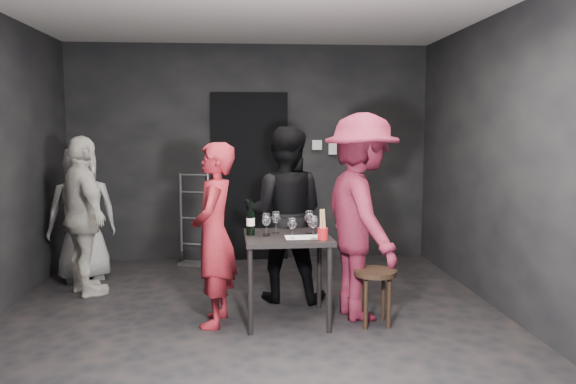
{
  "coord_description": "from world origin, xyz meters",
  "views": [
    {
      "loc": [
        -0.04,
        -4.61,
        1.65
      ],
      "look_at": [
        0.32,
        0.25,
        1.1
      ],
      "focal_mm": 35.0,
      "sensor_mm": 36.0,
      "label": 1
    }
  ],
  "objects": [
    {
      "name": "man_maroon",
      "position": [
        0.95,
        0.14,
        1.06
      ],
      "size": [
        0.88,
        1.47,
        2.13
      ],
      "primitive_type": "imported",
      "rotation": [
        0.0,
        0.0,
        1.76
      ],
      "color": "maroon",
      "rests_on": "floor"
    },
    {
      "name": "doorway",
      "position": [
        0.0,
        2.44,
        1.05
      ],
      "size": [
        0.95,
        0.1,
        2.1
      ],
      "primitive_type": "cube",
      "color": "black",
      "rests_on": "ground"
    },
    {
      "name": "wine_glass_c",
      "position": [
        0.21,
        0.17,
        0.86
      ],
      "size": [
        0.09,
        0.09,
        0.21
      ],
      "primitive_type": null,
      "rotation": [
        0.0,
        0.0,
        0.07
      ],
      "color": "white",
      "rests_on": "tasting_table"
    },
    {
      "name": "server_red",
      "position": [
        -0.32,
        0.04,
        0.79
      ],
      "size": [
        0.45,
        0.62,
        1.58
      ],
      "primitive_type": "imported",
      "rotation": [
        0.0,
        0.0,
        -1.69
      ],
      "color": "maroon",
      "rests_on": "floor"
    },
    {
      "name": "wine_glass_f",
      "position": [
        0.49,
        0.13,
        0.86
      ],
      "size": [
        0.1,
        0.1,
        0.22
      ],
      "primitive_type": null,
      "rotation": [
        0.0,
        0.0,
        0.29
      ],
      "color": "white",
      "rests_on": "tasting_table"
    },
    {
      "name": "wine_glass_d",
      "position": [
        0.33,
        -0.08,
        0.85
      ],
      "size": [
        0.08,
        0.08,
        0.19
      ],
      "primitive_type": null,
      "rotation": [
        0.0,
        0.0,
        0.16
      ],
      "color": "white",
      "rests_on": "tasting_table"
    },
    {
      "name": "bystander_grey",
      "position": [
        -1.82,
        1.54,
        0.74
      ],
      "size": [
        0.82,
        0.66,
        1.47
      ],
      "primitive_type": "imported",
      "rotation": [
        0.0,
        0.0,
        3.57
      ],
      "color": "gray",
      "rests_on": "floor"
    },
    {
      "name": "wall_back",
      "position": [
        0.0,
        2.5,
        1.35
      ],
      "size": [
        4.5,
        0.04,
        2.7
      ],
      "primitive_type": "cube",
      "color": "black",
      "rests_on": "ground"
    },
    {
      "name": "woman_black",
      "position": [
        0.32,
        0.7,
        0.93
      ],
      "size": [
        0.99,
        0.67,
        1.86
      ],
      "primitive_type": "imported",
      "rotation": [
        0.0,
        0.0,
        2.93
      ],
      "color": "black",
      "rests_on": "floor"
    },
    {
      "name": "wall_right",
      "position": [
        2.25,
        0.0,
        1.35
      ],
      "size": [
        0.04,
        5.0,
        2.7
      ],
      "primitive_type": "cube",
      "color": "black",
      "rests_on": "ground"
    },
    {
      "name": "wine_glass_e",
      "position": [
        0.5,
        -0.1,
        0.86
      ],
      "size": [
        0.11,
        0.11,
        0.21
      ],
      "primitive_type": null,
      "rotation": [
        0.0,
        0.0,
        -0.38
      ],
      "color": "white",
      "rests_on": "tasting_table"
    },
    {
      "name": "bystander_cream",
      "position": [
        -1.65,
        1.0,
        0.84
      ],
      "size": [
        0.95,
        1.07,
        1.68
      ],
      "primitive_type": "imported",
      "rotation": [
        0.0,
        0.0,
        2.19
      ],
      "color": "beige",
      "rests_on": "floor"
    },
    {
      "name": "hand_truck",
      "position": [
        -0.68,
        2.25,
        0.21
      ],
      "size": [
        0.37,
        0.32,
        1.11
      ],
      "rotation": [
        0.0,
        0.0,
        -0.32
      ],
      "color": "#B2B2B7",
      "rests_on": "floor"
    },
    {
      "name": "stool",
      "position": [
        1.03,
        -0.07,
        0.38
      ],
      "size": [
        0.36,
        0.36,
        0.47
      ],
      "rotation": [
        0.0,
        0.0,
        -0.13
      ],
      "color": "black",
      "rests_on": "floor"
    },
    {
      "name": "floor",
      "position": [
        0.0,
        0.0,
        0.0
      ],
      "size": [
        4.5,
        5.0,
        0.02
      ],
      "primitive_type": "cube",
      "color": "black",
      "rests_on": "ground"
    },
    {
      "name": "tasting_table",
      "position": [
        0.3,
        0.08,
        0.65
      ],
      "size": [
        0.72,
        0.72,
        0.75
      ],
      "rotation": [
        0.0,
        0.0,
        0.03
      ],
      "color": "black",
      "rests_on": "floor"
    },
    {
      "name": "wine_glass_a",
      "position": [
        0.12,
        0.04,
        0.85
      ],
      "size": [
        0.09,
        0.09,
        0.2
      ],
      "primitive_type": null,
      "rotation": [
        0.0,
        0.0,
        0.24
      ],
      "color": "white",
      "rests_on": "tasting_table"
    },
    {
      "name": "wallbox_upper",
      "position": [
        0.85,
        2.45,
        1.45
      ],
      "size": [
        0.12,
        0.06,
        0.12
      ],
      "primitive_type": "cube",
      "color": "#B7B7B2",
      "rests_on": "wall_back"
    },
    {
      "name": "wine_glass_b",
      "position": [
        0.13,
        0.12,
        0.85
      ],
      "size": [
        0.09,
        0.09,
        0.2
      ],
      "primitive_type": null,
      "rotation": [
        0.0,
        0.0,
        -0.19
      ],
      "color": "white",
      "rests_on": "tasting_table"
    },
    {
      "name": "wine_bottle",
      "position": [
        -0.01,
        0.11,
        0.86
      ],
      "size": [
        0.07,
        0.07,
        0.3
      ],
      "rotation": [
        0.0,
        0.0,
        0.27
      ],
      "color": "black",
      "rests_on": "tasting_table"
    },
    {
      "name": "wallbox_lower",
      "position": [
        1.05,
        2.45,
        1.4
      ],
      "size": [
        0.1,
        0.06,
        0.14
      ],
      "primitive_type": "cube",
      "color": "#B7B7B2",
      "rests_on": "wall_back"
    },
    {
      "name": "reserved_card",
      "position": [
        0.57,
        0.07,
        0.8
      ],
      "size": [
        0.1,
        0.14,
        0.1
      ],
      "primitive_type": null,
      "rotation": [
        0.0,
        0.0,
        -0.22
      ],
      "color": "white",
      "rests_on": "tasting_table"
    },
    {
      "name": "wall_front",
      "position": [
        0.0,
        -2.5,
        1.35
      ],
      "size": [
        4.5,
        0.04,
        2.7
      ],
      "primitive_type": "cube",
      "color": "black",
      "rests_on": "ground"
    },
    {
      "name": "tasting_mat",
      "position": [
        0.41,
        -0.04,
        0.75
      ],
      "size": [
        0.27,
        0.19,
        0.0
      ],
      "primitive_type": "cube",
      "rotation": [
        0.0,
        0.0,
        0.02
      ],
      "color": "white",
      "rests_on": "tasting_table"
    },
    {
      "name": "breadstick_cup",
      "position": [
        0.58,
        -0.13,
        0.87
      ],
      "size": [
        0.09,
        0.09,
        0.27
      ],
      "rotation": [
        0.0,
        0.0,
        0.21
      ],
      "color": "#A21116",
      "rests_on": "tasting_table"
    }
  ]
}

